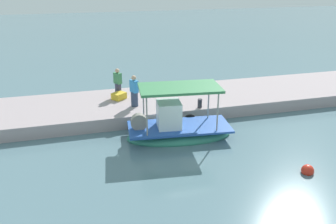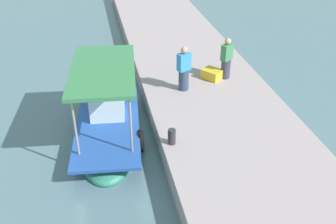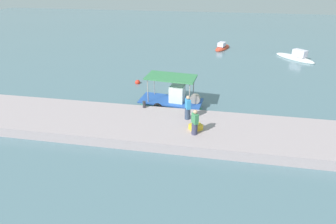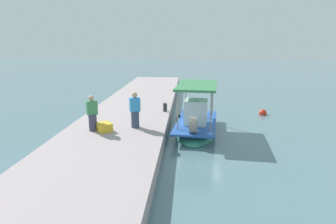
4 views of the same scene
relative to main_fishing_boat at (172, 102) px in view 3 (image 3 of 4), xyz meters
name	(u,v)px [view 3 (image 3 of 4)]	position (x,y,z in m)	size (l,w,h in m)	color
ground_plane	(167,106)	(-0.44, 0.18, -0.45)	(120.00, 120.00, 0.00)	slate
dock_quay	(156,127)	(-0.44, -3.96, -0.10)	(36.00, 4.87, 0.70)	#A7969A
main_fishing_boat	(172,102)	(0.00, 0.00, 0.00)	(5.38, 2.62, 2.97)	#31846D
fisherman_near_bollard	(195,123)	(2.22, -4.93, 1.01)	(0.52, 0.54, 1.69)	#3C3B56
fisherman_by_crate	(188,109)	(1.57, -3.02, 1.04)	(0.51, 0.56, 1.75)	#34415B
mooring_bollard	(144,104)	(-1.82, -1.83, 0.49)	(0.24, 0.24, 0.50)	#2D2D33
cargo_crate	(196,127)	(2.26, -4.38, 0.44)	(0.74, 0.59, 0.38)	gold
marker_buoy	(138,82)	(-4.17, 4.59, -0.35)	(0.51, 0.51, 0.51)	red
moored_boat_near	(296,57)	(13.21, 16.12, -0.22)	(4.70, 4.95, 1.52)	silver
moored_boat_mid	(222,48)	(4.13, 19.81, -0.28)	(2.78, 4.35, 1.24)	#CA3E28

